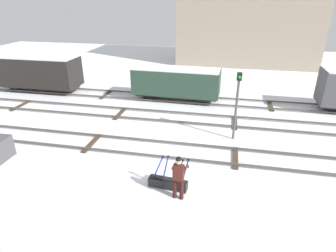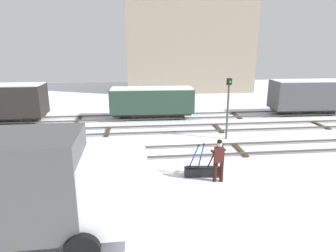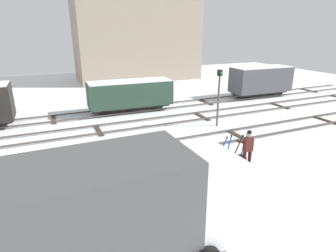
{
  "view_description": "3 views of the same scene",
  "coord_description": "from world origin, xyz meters",
  "px_view_note": "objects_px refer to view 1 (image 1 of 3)",
  "views": [
    {
      "loc": [
        2.8,
        -11.77,
        6.83
      ],
      "look_at": [
        0.31,
        0.33,
        1.19
      ],
      "focal_mm": 30.86,
      "sensor_mm": 36.0,
      "label": 1
    },
    {
      "loc": [
        -1.73,
        -13.77,
        5.28
      ],
      "look_at": [
        0.06,
        2.37,
        0.77
      ],
      "focal_mm": 31.53,
      "sensor_mm": 36.0,
      "label": 2
    },
    {
      "loc": [
        -6.02,
        -11.85,
        5.68
      ],
      "look_at": [
        -0.51,
        0.68,
        0.95
      ],
      "focal_mm": 29.81,
      "sensor_mm": 36.0,
      "label": 3
    }
  ],
  "objects_px": {
    "freight_car_back_track": "(176,82)",
    "switch_lever_frame": "(168,182)",
    "freight_car_far_end": "(39,72)",
    "signal_post": "(237,99)",
    "rail_worker": "(179,175)"
  },
  "relations": [
    {
      "from": "signal_post",
      "to": "freight_car_far_end",
      "type": "relative_size",
      "value": 0.57
    },
    {
      "from": "freight_car_back_track",
      "to": "switch_lever_frame",
      "type": "bearing_deg",
      "value": -79.71
    },
    {
      "from": "signal_post",
      "to": "freight_car_back_track",
      "type": "relative_size",
      "value": 0.58
    },
    {
      "from": "rail_worker",
      "to": "switch_lever_frame",
      "type": "bearing_deg",
      "value": 140.02
    },
    {
      "from": "switch_lever_frame",
      "to": "freight_car_back_track",
      "type": "distance_m",
      "value": 10.27
    },
    {
      "from": "signal_post",
      "to": "freight_car_far_end",
      "type": "bearing_deg",
      "value": 159.82
    },
    {
      "from": "freight_car_back_track",
      "to": "freight_car_far_end",
      "type": "height_order",
      "value": "freight_car_far_end"
    },
    {
      "from": "freight_car_back_track",
      "to": "freight_car_far_end",
      "type": "xyz_separation_m",
      "value": [
        -10.57,
        0.0,
        0.2
      ]
    },
    {
      "from": "rail_worker",
      "to": "freight_car_far_end",
      "type": "relative_size",
      "value": 0.29
    },
    {
      "from": "rail_worker",
      "to": "signal_post",
      "type": "relative_size",
      "value": 0.5
    },
    {
      "from": "switch_lever_frame",
      "to": "signal_post",
      "type": "bearing_deg",
      "value": 69.49
    },
    {
      "from": "switch_lever_frame",
      "to": "freight_car_back_track",
      "type": "relative_size",
      "value": 0.27
    },
    {
      "from": "rail_worker",
      "to": "freight_car_far_end",
      "type": "distance_m",
      "value": 16.46
    },
    {
      "from": "freight_car_far_end",
      "to": "signal_post",
      "type": "bearing_deg",
      "value": -19.95
    },
    {
      "from": "freight_car_back_track",
      "to": "freight_car_far_end",
      "type": "distance_m",
      "value": 10.57
    }
  ]
}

